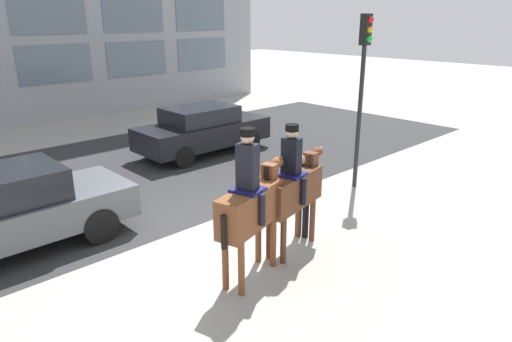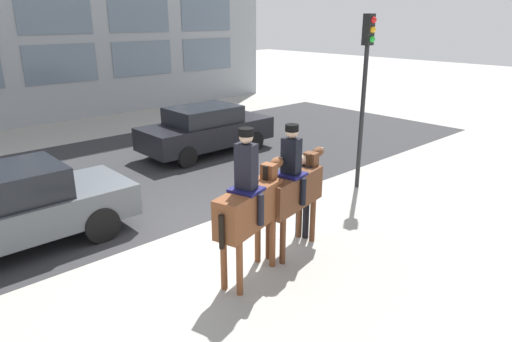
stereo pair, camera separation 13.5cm
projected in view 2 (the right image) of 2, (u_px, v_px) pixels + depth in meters
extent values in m
plane|color=#9E9B93|center=(215.00, 232.00, 9.53)|extent=(80.00, 80.00, 0.00)
cube|color=#2D2D30|center=(112.00, 176.00, 12.85)|extent=(25.73, 8.50, 0.01)
cube|color=slate|center=(61.00, 64.00, 18.94)|extent=(3.02, 0.02, 1.57)
cube|color=slate|center=(143.00, 58.00, 21.35)|extent=(3.02, 0.02, 1.57)
cube|color=slate|center=(208.00, 54.00, 23.76)|extent=(3.02, 0.02, 1.57)
cube|color=slate|center=(55.00, 14.00, 18.31)|extent=(3.02, 0.02, 1.57)
cube|color=slate|center=(139.00, 14.00, 20.72)|extent=(3.02, 0.02, 1.57)
cube|color=slate|center=(206.00, 15.00, 23.13)|extent=(3.02, 0.02, 1.57)
cube|color=brown|center=(249.00, 208.00, 7.47)|extent=(1.52, 0.82, 0.66)
cylinder|color=brown|center=(258.00, 238.00, 8.23)|extent=(0.11, 0.11, 0.95)
cylinder|color=brown|center=(272.00, 242.00, 8.07)|extent=(0.11, 0.11, 0.95)
cylinder|color=brown|center=(224.00, 263.00, 7.38)|extent=(0.11, 0.11, 0.95)
cylinder|color=brown|center=(240.00, 268.00, 7.23)|extent=(0.11, 0.11, 0.95)
cube|color=brown|center=(269.00, 177.00, 7.87)|extent=(0.26, 0.29, 0.49)
cube|color=black|center=(265.00, 178.00, 7.77)|extent=(0.06, 0.09, 0.44)
ellipsoid|color=brown|center=(277.00, 163.00, 8.03)|extent=(0.36, 0.28, 0.19)
cube|color=silver|center=(280.00, 160.00, 8.10)|extent=(0.12, 0.08, 0.08)
cylinder|color=black|center=(222.00, 232.00, 6.89)|extent=(0.09, 0.09, 0.55)
cube|color=#14144C|center=(246.00, 190.00, 7.30)|extent=(0.55, 0.58, 0.05)
cube|color=black|center=(246.00, 166.00, 7.17)|extent=(0.30, 0.37, 0.73)
sphere|color=#D1A889|center=(246.00, 137.00, 7.02)|extent=(0.22, 0.22, 0.22)
cylinder|color=black|center=(246.00, 132.00, 6.99)|extent=(0.24, 0.24, 0.12)
cylinder|color=black|center=(233.00, 203.00, 7.52)|extent=(0.11, 0.11, 0.53)
cylinder|color=black|center=(261.00, 210.00, 7.25)|extent=(0.11, 0.11, 0.53)
cube|color=#59331E|center=(292.00, 190.00, 8.43)|extent=(1.56, 0.73, 0.64)
cylinder|color=#59331E|center=(299.00, 216.00, 9.18)|extent=(0.11, 0.11, 0.89)
cylinder|color=#59331E|center=(313.00, 220.00, 9.00)|extent=(0.11, 0.11, 0.89)
cylinder|color=#59331E|center=(269.00, 236.00, 8.35)|extent=(0.11, 0.11, 0.89)
cylinder|color=#59331E|center=(283.00, 241.00, 8.17)|extent=(0.11, 0.11, 0.89)
cube|color=#59331E|center=(311.00, 164.00, 8.83)|extent=(0.24, 0.28, 0.48)
cube|color=#382314|center=(308.00, 165.00, 8.73)|extent=(0.06, 0.09, 0.43)
ellipsoid|color=#59331E|center=(318.00, 152.00, 8.98)|extent=(0.35, 0.26, 0.19)
cube|color=silver|center=(321.00, 150.00, 9.04)|extent=(0.12, 0.07, 0.08)
cylinder|color=#382314|center=(268.00, 210.00, 7.86)|extent=(0.09, 0.09, 0.55)
cube|color=#14144C|center=(291.00, 174.00, 8.26)|extent=(0.54, 0.56, 0.05)
cube|color=black|center=(291.00, 156.00, 8.15)|extent=(0.28, 0.36, 0.65)
sphere|color=#D1A889|center=(292.00, 132.00, 8.01)|extent=(0.22, 0.22, 0.22)
cylinder|color=black|center=(292.00, 128.00, 7.99)|extent=(0.24, 0.24, 0.12)
cylinder|color=black|center=(278.00, 185.00, 8.50)|extent=(0.11, 0.11, 0.51)
cylinder|color=black|center=(303.00, 192.00, 8.20)|extent=(0.11, 0.11, 0.51)
cylinder|color=black|center=(306.00, 216.00, 9.13)|extent=(0.13, 0.13, 0.94)
cylinder|color=black|center=(299.00, 214.00, 9.22)|extent=(0.13, 0.13, 0.94)
cube|color=black|center=(304.00, 179.00, 8.93)|extent=(0.31, 0.44, 0.60)
sphere|color=#D1A889|center=(304.00, 160.00, 8.80)|extent=(0.20, 0.20, 0.20)
cube|color=black|center=(305.00, 177.00, 8.57)|extent=(0.56, 0.21, 0.09)
cone|color=orange|center=(296.00, 182.00, 8.29)|extent=(0.19, 0.08, 0.04)
cube|color=#51565B|center=(8.00, 217.00, 8.58)|extent=(4.61, 1.77, 0.65)
cylinder|color=black|center=(101.00, 225.00, 9.02)|extent=(0.72, 0.21, 0.72)
cylinder|color=black|center=(70.00, 201.00, 10.16)|extent=(0.72, 0.21, 0.72)
cube|color=black|center=(207.00, 133.00, 14.82)|extent=(4.37, 1.78, 0.71)
cube|color=black|center=(203.00, 115.00, 14.56)|extent=(2.19, 1.56, 0.52)
cylinder|color=black|center=(254.00, 141.00, 15.23)|extent=(0.64, 0.21, 0.64)
cylinder|color=black|center=(224.00, 132.00, 16.38)|extent=(0.64, 0.21, 0.64)
cylinder|color=black|center=(187.00, 157.00, 13.50)|extent=(0.64, 0.21, 0.64)
cylinder|color=black|center=(158.00, 146.00, 14.65)|extent=(0.64, 0.21, 0.64)
cylinder|color=black|center=(362.00, 120.00, 11.47)|extent=(0.11, 0.11, 3.61)
cube|color=black|center=(368.00, 30.00, 10.77)|extent=(0.24, 0.19, 0.72)
sphere|color=red|center=(374.00, 20.00, 10.62)|extent=(0.15, 0.15, 0.15)
sphere|color=orange|center=(373.00, 30.00, 10.69)|extent=(0.15, 0.15, 0.15)
sphere|color=green|center=(372.00, 39.00, 10.76)|extent=(0.15, 0.15, 0.15)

